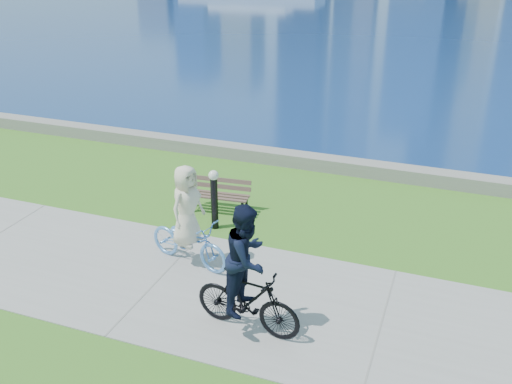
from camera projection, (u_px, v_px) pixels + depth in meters
ground at (380, 327)px, 9.13m from camera, size 320.00×320.00×0.00m
concrete_path at (380, 327)px, 9.12m from camera, size 80.00×3.50×0.02m
seawall at (421, 176)px, 14.33m from camera, size 90.00×0.50×0.35m
park_bench at (219, 193)px, 12.77m from camera, size 1.46×0.63×0.73m
bollard_lamp at (214, 196)px, 11.89m from camera, size 0.21×0.21×1.32m
cyclist_woman at (188, 228)px, 10.57m from camera, size 1.03×1.88×1.98m
cyclist_man at (247, 280)px, 8.68m from camera, size 0.73×1.82×2.18m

